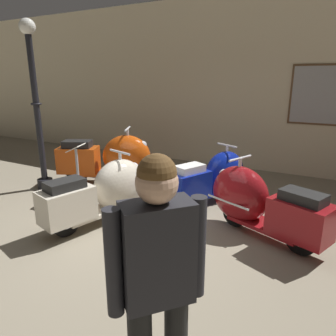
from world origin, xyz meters
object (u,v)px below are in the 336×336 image
(scooter_1, at_px, (105,191))
(info_stanchion, at_px, (78,177))
(scooter_0, at_px, (112,158))
(lamppost, at_px, (36,104))
(visitor_0, at_px, (158,278))
(scooter_3, at_px, (256,202))
(scooter_2, at_px, (215,176))

(scooter_1, xyz_separation_m, info_stanchion, (-0.94, 0.43, -0.05))
(scooter_0, height_order, scooter_1, scooter_0)
(info_stanchion, bearing_deg, lamppost, 171.90)
(visitor_0, relative_size, info_stanchion, 1.72)
(info_stanchion, bearing_deg, scooter_3, 3.56)
(scooter_1, bearing_deg, scooter_2, -21.16)
(scooter_0, height_order, info_stanchion, scooter_0)
(scooter_1, distance_m, lamppost, 2.33)
(scooter_0, distance_m, info_stanchion, 1.01)
(scooter_1, distance_m, scooter_2, 1.89)
(lamppost, xyz_separation_m, visitor_0, (4.02, -2.61, -0.62))
(scooter_0, distance_m, lamppost, 1.69)
(scooter_1, distance_m, scooter_3, 2.13)
(scooter_3, relative_size, info_stanchion, 1.75)
(scooter_3, height_order, visitor_0, visitor_0)
(visitor_0, bearing_deg, scooter_0, -6.63)
(scooter_2, distance_m, info_stanchion, 2.34)
(scooter_0, xyz_separation_m, visitor_0, (3.05, -3.47, 0.47))
(scooter_2, bearing_deg, scooter_3, -111.35)
(info_stanchion, bearing_deg, scooter_1, -24.70)
(scooter_0, xyz_separation_m, scooter_3, (3.02, -0.82, -0.05))
(scooter_1, bearing_deg, visitor_0, -119.01)
(scooter_3, height_order, lamppost, lamppost)
(lamppost, distance_m, info_stanchion, 1.57)
(scooter_1, relative_size, scooter_2, 1.07)
(scooter_0, height_order, scooter_3, scooter_0)
(scooter_0, height_order, lamppost, lamppost)
(visitor_0, distance_m, info_stanchion, 3.93)
(lamppost, bearing_deg, scooter_0, 41.52)
(scooter_2, relative_size, scooter_3, 0.93)
(scooter_1, height_order, scooter_3, scooter_3)
(scooter_1, distance_m, info_stanchion, 1.03)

